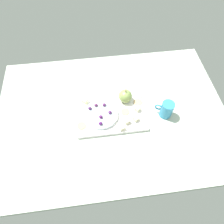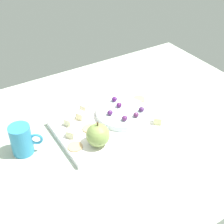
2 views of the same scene
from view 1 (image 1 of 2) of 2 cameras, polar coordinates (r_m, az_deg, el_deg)
The scene contains 20 objects.
table at distance 112.26cm, azimuth 0.02°, elevation -0.66°, with size 123.46×87.56×3.02cm, color #AEBBAA.
platter at distance 109.43cm, azimuth -0.38°, elevation -0.57°, with size 36.17×24.11×1.98cm, color white.
serving_dish at distance 107.17cm, azimuth -3.00°, elevation -0.66°, with size 17.61×17.61×1.91cm, color silver.
apple_whole at distance 110.68cm, azimuth 3.72°, elevation 4.43°, with size 7.24×7.24×7.24cm, color #839A50.
apple_stem at distance 107.36cm, azimuth 3.84°, elevation 5.79°, with size 0.50×0.50×1.20cm, color brown.
cheese_cube_0 at distance 106.04cm, azimuth 6.64°, elevation -1.81°, with size 2.54×2.54×2.54cm, color beige.
cheese_cube_1 at distance 112.40cm, azimuth -7.49°, elevation 3.06°, with size 2.54×2.54×2.54cm, color beige.
cheese_cube_2 at distance 104.81cm, azimuth 4.17°, elevation -2.55°, with size 2.54×2.54×2.54cm, color beige.
cheese_cube_3 at distance 109.33cm, azimuth 7.09°, elevation 0.86°, with size 2.54×2.54×2.54cm, color beige.
cheese_cube_4 at distance 102.84cm, azimuth 2.71°, elevation -4.34°, with size 2.54×2.54×2.54cm, color beige.
cracker_0 at distance 113.15cm, azimuth 7.14°, elevation 2.72°, with size 4.57×4.57×0.40cm, color tan.
cracker_1 at distance 105.61cm, azimuth -8.47°, elevation -3.78°, with size 4.57×4.57×0.40cm, color tan.
cracker_2 at distance 109.01cm, azimuth 3.69°, elevation 0.07°, with size 4.57×4.57×0.40cm, color tan.
grape_0 at distance 108.23cm, azimuth -2.19°, elevation 2.05°, with size 1.91×1.72×1.79cm, color #56245B.
grape_1 at distance 104.26cm, azimuth -3.12°, elevation -1.34°, with size 1.91×1.72×1.72cm, color #501B57.
grape_2 at distance 107.60cm, azimuth -6.14°, elevation 1.03°, with size 1.91×1.72×1.60cm, color #452153.
grape_3 at distance 108.40cm, azimuth -4.46°, elevation 1.94°, with size 1.91×1.72×1.69cm, color #572751.
grape_4 at distance 105.56cm, azimuth -0.58°, elevation -0.07°, with size 1.91×1.72×1.73cm, color #4C1F5C.
grape_5 at distance 102.27cm, azimuth -3.20°, elevation -3.19°, with size 1.91×1.72×1.79cm, color #4C1A61.
cup at distance 110.11cm, azimuth 14.87°, elevation 0.69°, with size 9.09×6.47×9.64cm.
Camera 1 is at (-7.68, -59.04, 96.68)cm, focal length 32.97 mm.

